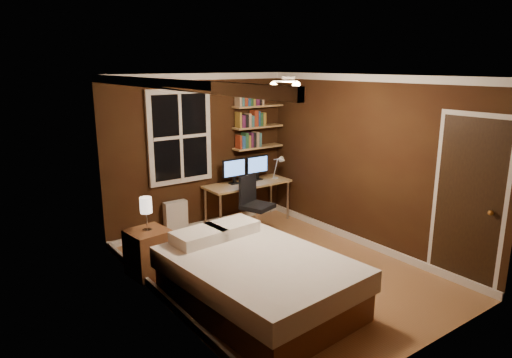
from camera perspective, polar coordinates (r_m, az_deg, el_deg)
floor at (r=6.10m, az=3.07°, el=-11.43°), size 4.20×4.20×0.00m
wall_back at (r=7.39m, az=-7.10°, el=3.25°), size 3.20×0.04×2.50m
wall_left at (r=4.86m, az=-11.59°, el=-2.68°), size 0.04×4.20×2.50m
wall_right at (r=6.78m, az=13.80°, el=1.96°), size 0.04×4.20×2.50m
ceiling at (r=5.51m, az=3.42°, el=12.74°), size 3.20×4.20×0.02m
window at (r=7.15m, az=-9.50°, el=5.24°), size 1.06×0.06×1.46m
door at (r=5.97m, az=24.95°, el=-2.83°), size 0.03×0.82×2.05m
door_knob at (r=5.82m, az=27.29°, el=-3.79°), size 0.06×0.06×0.06m
ceiling_fixture at (r=5.43m, az=4.08°, el=11.65°), size 0.44×0.44×0.18m
bookshelf_lower at (r=7.86m, az=0.25°, el=4.01°), size 0.92×0.22×0.03m
books_row_lower at (r=7.84m, az=0.25°, el=4.95°), size 0.48×0.16×0.23m
bookshelf_middle at (r=7.80m, az=0.25°, el=6.54°), size 0.92×0.22×0.03m
books_row_middle at (r=7.79m, az=0.25°, el=7.49°), size 0.54×0.16×0.23m
bookshelf_upper at (r=7.76m, az=0.25°, el=9.10°), size 0.92×0.22×0.03m
books_row_upper at (r=7.75m, az=0.25°, el=10.06°), size 0.54×0.16×0.23m
bed at (r=5.20m, az=0.11°, el=-12.44°), size 1.69×2.23×0.72m
nightstand at (r=6.05m, az=-13.26°, el=-8.93°), size 0.53×0.53×0.60m
bedside_lamp at (r=5.87m, az=-13.54°, el=-4.28°), size 0.15×0.15×0.44m
radiator at (r=7.32m, az=-9.99°, el=-4.85°), size 0.37×0.13×0.55m
desk at (r=7.65m, az=-1.05°, el=-0.91°), size 1.49×0.56×0.71m
monitor_left at (r=7.53m, az=-2.76°, el=0.95°), size 0.44×0.12×0.42m
monitor_right at (r=7.79m, az=0.15°, el=1.42°), size 0.44×0.12×0.42m
desk_lamp at (r=7.81m, az=2.82°, el=1.52°), size 0.14×0.32×0.44m
office_chair at (r=7.21m, az=-0.11°, el=-4.25°), size 0.54×0.54×0.95m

